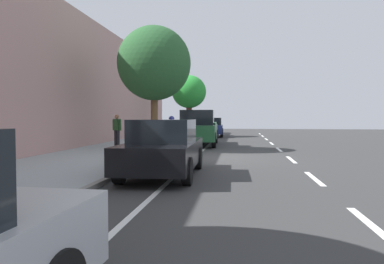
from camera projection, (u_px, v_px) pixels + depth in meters
ground at (209, 158)px, 14.29m from camera, size 69.82×69.82×0.00m
sidewalk at (103, 155)px, 14.84m from camera, size 4.39×43.64×0.12m
curb_edge at (158, 155)px, 14.55m from camera, size 0.16×43.64×0.12m
lane_stripe_centre at (291, 160)px, 13.62m from camera, size 0.14×44.20×0.01m
lane_stripe_bike_edge at (195, 157)px, 14.36m from camera, size 0.12×43.64×0.01m
building_facade at (45, 74)px, 15.01m from camera, size 0.50×43.64×6.71m
parked_sedan_dark_blue_nearest at (212, 127)px, 29.55m from camera, size 1.97×4.46×1.52m
parked_pickup_green_second at (199, 129)px, 20.38m from camera, size 2.16×5.36×1.95m
parked_sedan_black_mid at (164, 148)px, 9.94m from camera, size 1.90×4.43×1.52m
bicycle_at_curb at (174, 146)px, 15.50m from camera, size 1.47×0.95×0.73m
cyclist_with_backpack at (171, 131)px, 15.92m from camera, size 0.55×0.54×1.63m
street_tree_near_cyclist at (189, 92)px, 29.16m from camera, size 2.72×2.72×4.78m
street_tree_mid_block at (154, 64)px, 17.15m from camera, size 3.43×3.43×5.72m
pedestrian_on_phone at (117, 128)px, 18.46m from camera, size 0.54×0.39×1.59m
fire_hydrant at (140, 145)px, 13.42m from camera, size 0.22×0.22×0.84m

